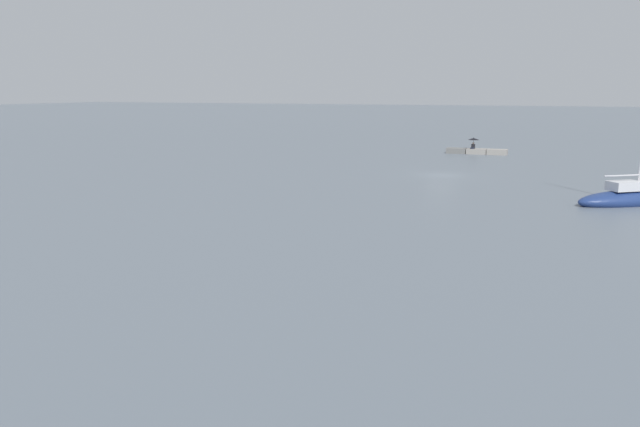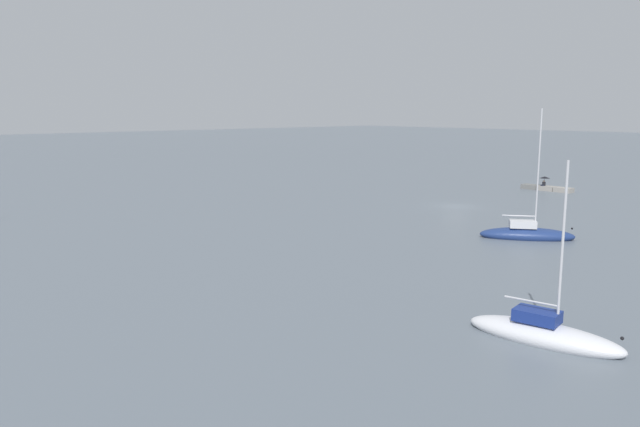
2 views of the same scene
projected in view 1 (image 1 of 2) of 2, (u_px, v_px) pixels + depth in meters
ground_plane at (442, 175)px, 57.12m from camera, size 500.00×500.00×0.00m
seawall_pier at (477, 151)px, 75.73m from camera, size 6.92×1.44×0.63m
person_seated_dark_left at (473, 146)px, 75.61m from camera, size 0.48×0.66×0.73m
umbrella_open_black at (474, 139)px, 75.63m from camera, size 1.32×1.32×1.29m
sailboat_navy_mid at (629, 198)px, 42.74m from camera, size 7.45×6.36×11.16m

